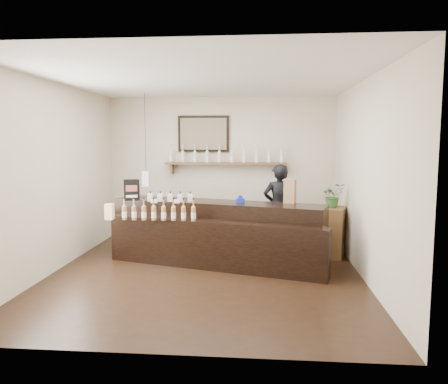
% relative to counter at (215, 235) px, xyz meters
% --- Properties ---
extents(ground, '(5.00, 5.00, 0.00)m').
position_rel_counter_xyz_m(ground, '(-0.09, -0.57, -0.46)').
color(ground, black).
rests_on(ground, ground).
extents(room_shell, '(5.00, 5.00, 5.00)m').
position_rel_counter_xyz_m(room_shell, '(-0.09, -0.57, 1.25)').
color(room_shell, beige).
rests_on(room_shell, ground).
extents(back_wall_decor, '(2.66, 0.96, 1.69)m').
position_rel_counter_xyz_m(back_wall_decor, '(-0.24, 1.80, 1.30)').
color(back_wall_decor, brown).
rests_on(back_wall_decor, ground).
extents(counter, '(3.50, 1.85, 1.13)m').
position_rel_counter_xyz_m(counter, '(0.00, 0.00, 0.00)').
color(counter, black).
rests_on(counter, ground).
extents(promo_sign, '(0.24, 0.10, 0.35)m').
position_rel_counter_xyz_m(promo_sign, '(-1.38, 0.09, 0.69)').
color(promo_sign, black).
rests_on(promo_sign, counter).
extents(paper_bag, '(0.20, 0.18, 0.38)m').
position_rel_counter_xyz_m(paper_bag, '(1.17, 0.06, 0.70)').
color(paper_bag, olive).
rests_on(paper_bag, counter).
extents(tape_dispenser, '(0.14, 0.09, 0.11)m').
position_rel_counter_xyz_m(tape_dispenser, '(0.39, 0.07, 0.56)').
color(tape_dispenser, '#182EAC').
rests_on(tape_dispenser, counter).
extents(side_cabinet, '(0.57, 0.67, 0.83)m').
position_rel_counter_xyz_m(side_cabinet, '(1.91, 0.59, -0.04)').
color(side_cabinet, brown).
rests_on(side_cabinet, ground).
extents(potted_plant, '(0.46, 0.43, 0.40)m').
position_rel_counter_xyz_m(potted_plant, '(1.91, 0.59, 0.58)').
color(potted_plant, '#306528').
rests_on(potted_plant, side_cabinet).
extents(shopkeeper, '(0.71, 0.54, 1.73)m').
position_rel_counter_xyz_m(shopkeeper, '(1.03, 0.98, 0.41)').
color(shopkeeper, black).
rests_on(shopkeeper, ground).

